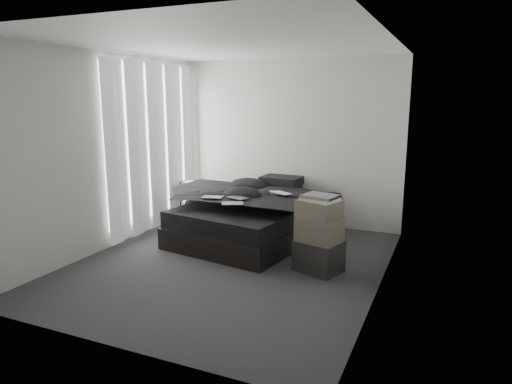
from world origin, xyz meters
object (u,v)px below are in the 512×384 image
at_px(bed, 252,229).
at_px(laptop, 278,188).
at_px(side_stand, 191,201).
at_px(box_lower, 318,256).

relative_size(bed, laptop, 6.24).
height_order(side_stand, box_lower, side_stand).
distance_m(bed, box_lower, 1.48).
bearing_deg(side_stand, box_lower, -28.76).
bearing_deg(box_lower, laptop, 135.71).
relative_size(laptop, box_lower, 0.68).
bearing_deg(laptop, bed, -154.50).
distance_m(laptop, box_lower, 1.30).
relative_size(bed, box_lower, 4.27).
bearing_deg(side_stand, bed, -23.91).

